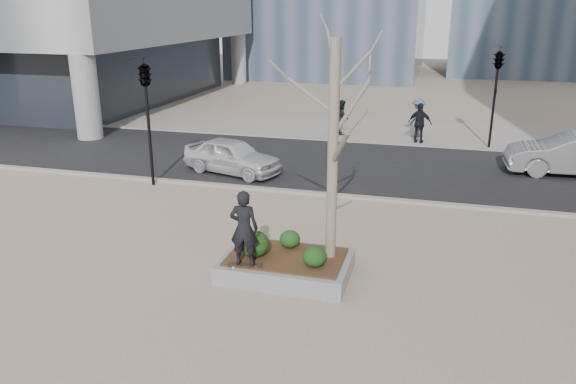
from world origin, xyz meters
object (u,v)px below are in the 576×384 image
(planter, at_px, (286,266))
(police_car, at_px, (232,156))
(skateboarder, at_px, (244,228))
(skateboard, at_px, (245,266))

(planter, xyz_separation_m, police_car, (-4.25, 7.71, 0.46))
(planter, height_order, skateboarder, skateboarder)
(planter, xyz_separation_m, skateboard, (-0.77, -0.74, 0.26))
(skateboard, height_order, skateboarder, skateboarder)
(planter, xyz_separation_m, skateboarder, (-0.77, -0.74, 1.18))
(skateboarder, relative_size, police_car, 0.45)
(planter, height_order, skateboard, skateboard)
(skateboard, xyz_separation_m, skateboarder, (0.00, 0.00, 0.92))
(planter, height_order, police_car, police_car)
(planter, relative_size, police_car, 0.77)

